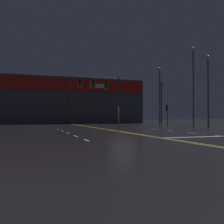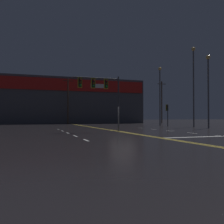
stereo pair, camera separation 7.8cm
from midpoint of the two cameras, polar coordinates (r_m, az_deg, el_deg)
ground_plane at (r=24.28m, az=2.54°, el=-4.58°), size 200.00×200.00×0.00m
road_markings at (r=23.33m, az=6.35°, el=-4.71°), size 15.75×60.00×0.01m
traffic_signal_median at (r=24.84m, az=-2.78°, el=5.59°), size 4.71×0.36×5.57m
traffic_signal_corner_northeast at (r=39.67m, az=12.59°, el=0.39°), size 0.42×0.36×3.40m
streetlight_near_left at (r=38.49m, az=18.19°, el=7.54°), size 0.56×0.56×11.66m
streetlight_median_approach at (r=42.99m, az=10.95°, el=5.30°), size 0.56×0.56×9.88m
streetlight_far_left at (r=34.64m, az=21.21°, el=6.52°), size 0.56×0.56×9.45m
building_backdrop at (r=58.94m, az=-10.30°, el=2.38°), size 34.58×10.23×10.08m
utility_pole_row at (r=52.67m, az=-9.16°, el=2.72°), size 45.42×0.26×9.87m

